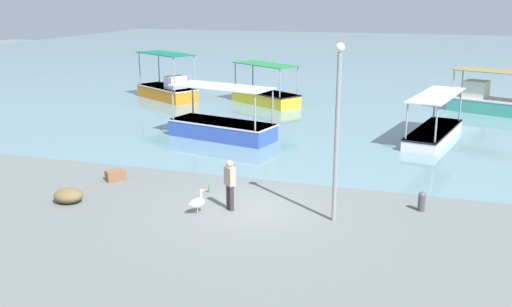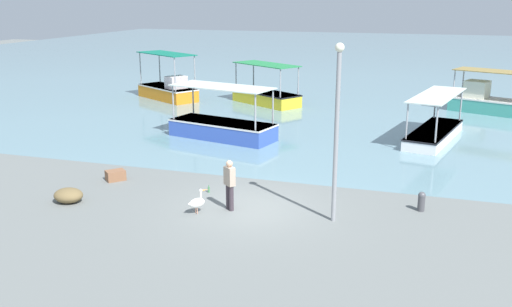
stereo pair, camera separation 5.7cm
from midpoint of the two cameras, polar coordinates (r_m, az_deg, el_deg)
ground at (r=19.00m, az=-0.42°, el=-5.46°), size 120.00×120.00×0.00m
harbor_water at (r=65.44m, az=12.96°, el=9.18°), size 110.00×90.00×0.00m
fishing_boat_far_left at (r=29.02m, az=17.45°, el=2.17°), size 2.81×6.05×2.24m
fishing_boat_far_right at (r=36.96m, az=22.57°, el=4.82°), size 5.40×3.54×2.52m
fishing_boat_outer at (r=37.04m, az=1.06°, el=5.82°), size 5.09×4.11×2.59m
fishing_boat_near_right at (r=28.10m, az=-3.31°, el=2.68°), size 5.60×3.08×2.58m
fishing_boat_center at (r=39.21m, az=-8.70°, el=6.35°), size 5.08×4.05×3.09m
pelican at (r=18.51m, az=-5.83°, el=-4.88°), size 0.57×0.71×0.80m
lamp_post at (r=17.23m, az=8.18°, el=2.96°), size 0.28×0.28×5.50m
mooring_bollard at (r=19.41m, az=16.30°, el=-4.56°), size 0.25×0.25×0.65m
fisherman_standing at (r=18.57m, az=-2.57°, el=-3.02°), size 0.45×0.42×1.69m
net_pile at (r=20.45m, az=-18.18°, el=-4.00°), size 1.01×0.86×0.49m
cargo_crate at (r=22.37m, az=-13.80°, el=-2.13°), size 0.83×0.85×0.38m
glass_bottle at (r=20.50m, az=-4.67°, el=-3.61°), size 0.07×0.07×0.27m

